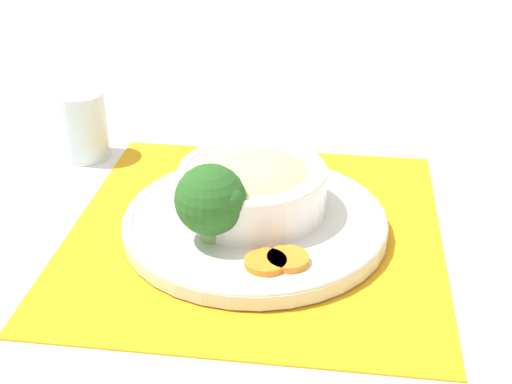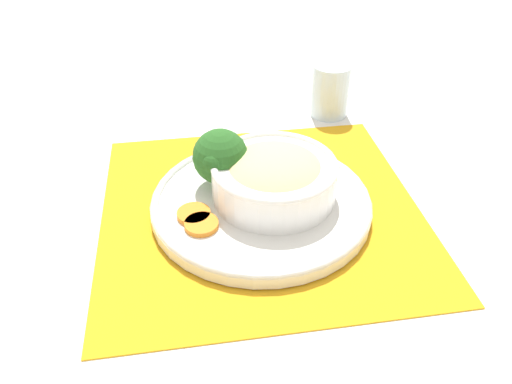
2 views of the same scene
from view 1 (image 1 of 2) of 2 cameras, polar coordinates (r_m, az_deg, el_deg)
The scene contains 8 objects.
ground_plane at distance 0.83m, azimuth -0.07°, elevation -3.23°, with size 4.00×4.00×0.00m, color white.
placemat at distance 0.83m, azimuth -0.07°, elevation -3.12°, with size 0.44×0.45×0.00m.
plate at distance 0.82m, azimuth -0.07°, elevation -2.33°, with size 0.30×0.30×0.02m.
bowl at distance 0.82m, azimuth -0.27°, elevation 0.63°, with size 0.17×0.17×0.07m.
broccoli_floret at distance 0.76m, azimuth -3.64°, elevation -0.63°, with size 0.08×0.08×0.09m.
carrot_slice_near at distance 0.73m, azimuth 0.77°, elevation -5.63°, with size 0.04×0.04×0.01m.
carrot_slice_middle at distance 0.74m, azimuth 2.58°, elevation -5.38°, with size 0.04×0.04×0.01m.
water_glass at distance 1.02m, azimuth -13.65°, elevation 4.95°, with size 0.07×0.07×0.10m.
Camera 1 is at (-0.11, 0.69, 0.44)m, focal length 50.00 mm.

